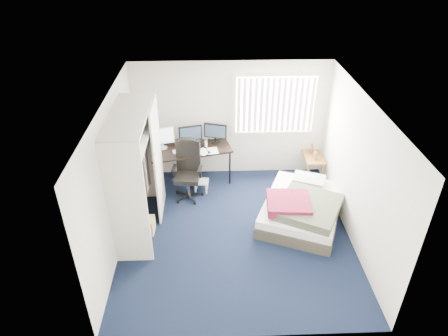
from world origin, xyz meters
TOP-DOWN VIEW (x-y plane):
  - ground at (0.00, 0.00)m, footprint 4.20×4.20m
  - room_shell at (0.00, 0.00)m, footprint 4.20×4.20m
  - window_assembly at (0.90, 2.04)m, footprint 1.72×0.09m
  - closet at (-1.67, 0.27)m, footprint 0.64×1.84m
  - desk at (-0.86, 1.75)m, footprint 1.79×1.14m
  - office_chair at (-0.88, 1.23)m, footprint 0.63×0.63m
  - footstool at (-0.64, 1.35)m, footprint 0.32×0.26m
  - nightstand at (1.75, 1.85)m, footprint 0.39×0.76m
  - bed at (1.24, 0.36)m, footprint 1.92×2.16m
  - pine_box at (-1.65, 0.10)m, footprint 0.39×0.30m

SIDE VIEW (x-z plane):
  - ground at x=0.00m, z-range 0.00..0.00m
  - pine_box at x=-1.65m, z-range 0.00..0.28m
  - footstool at x=-0.64m, z-range 0.07..0.31m
  - bed at x=1.24m, z-range -0.04..0.56m
  - nightstand at x=1.75m, z-range 0.11..0.81m
  - office_chair at x=-0.88m, z-range -0.14..1.07m
  - desk at x=-0.86m, z-range 0.20..1.47m
  - closet at x=-1.67m, z-range 0.24..2.46m
  - room_shell at x=0.00m, z-range -0.59..3.61m
  - window_assembly at x=0.90m, z-range 0.94..2.26m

